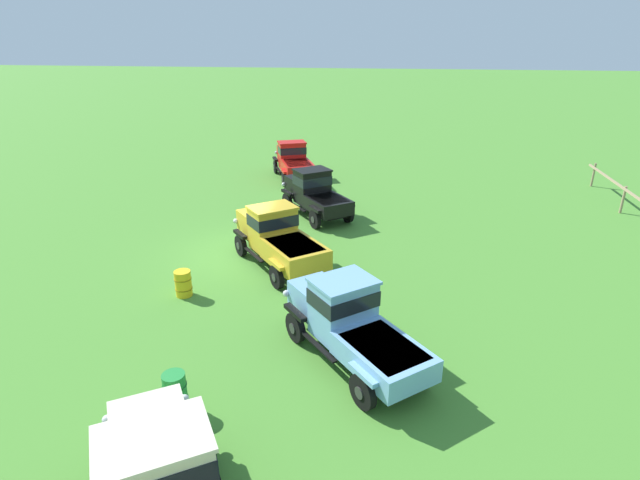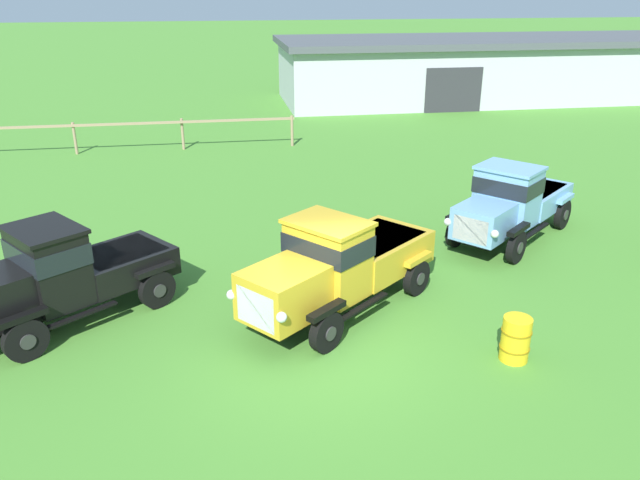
# 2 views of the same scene
# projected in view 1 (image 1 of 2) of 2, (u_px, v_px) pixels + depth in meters

# --- Properties ---
(ground_plane) EXTENTS (240.00, 240.00, 0.00)m
(ground_plane) POSITION_uv_depth(u_px,v_px,m) (240.00, 254.00, 19.49)
(ground_plane) COLOR #47842D
(vintage_truck_foreground_near) EXTENTS (5.02, 3.31, 2.11)m
(vintage_truck_foreground_near) POSITION_uv_depth(u_px,v_px,m) (293.00, 160.00, 29.61)
(vintage_truck_foreground_near) COLOR black
(vintage_truck_foreground_near) RESTS_ON ground
(vintage_truck_second_in_line) EXTENTS (4.46, 3.90, 2.16)m
(vintage_truck_second_in_line) POSITION_uv_depth(u_px,v_px,m) (314.00, 193.00, 23.42)
(vintage_truck_second_in_line) COLOR black
(vintage_truck_second_in_line) RESTS_ON ground
(vintage_truck_midrow_center) EXTENTS (4.87, 4.40, 2.15)m
(vintage_truck_midrow_center) POSITION_uv_depth(u_px,v_px,m) (277.00, 237.00, 18.32)
(vintage_truck_midrow_center) COLOR black
(vintage_truck_midrow_center) RESTS_ON ground
(vintage_truck_far_side) EXTENTS (4.75, 4.35, 2.15)m
(vintage_truck_far_side) POSITION_uv_depth(u_px,v_px,m) (350.00, 321.00, 12.90)
(vintage_truck_far_side) COLOR black
(vintage_truck_far_side) RESTS_ON ground
(vintage_truck_back_of_row) EXTENTS (5.32, 4.30, 2.05)m
(vintage_truck_back_of_row) POSITION_uv_depth(u_px,v_px,m) (158.00, 477.00, 8.36)
(vintage_truck_back_of_row) COLOR black
(vintage_truck_back_of_row) RESTS_ON ground
(oil_drum_beside_row) EXTENTS (0.55, 0.55, 0.95)m
(oil_drum_beside_row) POSITION_uv_depth(u_px,v_px,m) (175.00, 392.00, 11.25)
(oil_drum_beside_row) COLOR #1E7F33
(oil_drum_beside_row) RESTS_ON ground
(oil_drum_near_fence) EXTENTS (0.56, 0.56, 0.88)m
(oil_drum_near_fence) POSITION_uv_depth(u_px,v_px,m) (183.00, 283.00, 16.25)
(oil_drum_near_fence) COLOR gold
(oil_drum_near_fence) RESTS_ON ground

